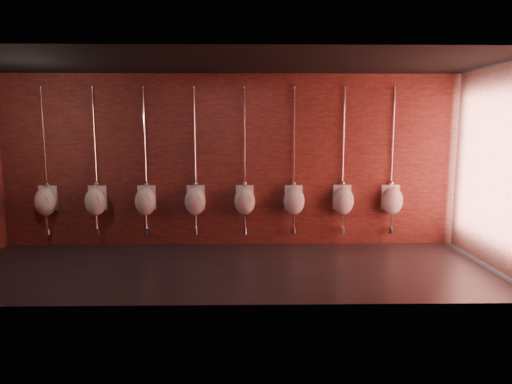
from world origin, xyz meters
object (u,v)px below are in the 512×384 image
at_px(urinal_5, 294,200).
at_px(urinal_0, 46,201).
at_px(urinal_2, 146,201).
at_px(urinal_6, 343,200).
at_px(urinal_7, 392,200).
at_px(urinal_3, 195,200).
at_px(urinal_1, 96,201).
at_px(urinal_4, 245,200).

bearing_deg(urinal_5, urinal_0, 180.00).
bearing_deg(urinal_5, urinal_2, 180.00).
bearing_deg(urinal_6, urinal_2, 180.00).
bearing_deg(urinal_7, urinal_6, 180.00).
xyz_separation_m(urinal_3, urinal_5, (1.84, 0.00, 0.00)).
xyz_separation_m(urinal_1, urinal_7, (5.53, 0.00, 0.00)).
bearing_deg(urinal_6, urinal_7, 0.00).
bearing_deg(urinal_5, urinal_4, 180.00).
xyz_separation_m(urinal_1, urinal_4, (2.77, 0.00, 0.00)).
bearing_deg(urinal_4, urinal_2, 180.00).
distance_m(urinal_5, urinal_6, 0.92).
xyz_separation_m(urinal_1, urinal_6, (4.61, 0.00, 0.00)).
bearing_deg(urinal_2, urinal_4, 0.00).
bearing_deg(urinal_4, urinal_7, 0.00).
relative_size(urinal_4, urinal_7, 1.00).
xyz_separation_m(urinal_4, urinal_7, (2.77, 0.00, 0.00)).
bearing_deg(urinal_7, urinal_0, 180.00).
bearing_deg(urinal_3, urinal_1, 180.00).
bearing_deg(urinal_7, urinal_2, 180.00).
bearing_deg(urinal_1, urinal_4, 0.00).
xyz_separation_m(urinal_1, urinal_5, (3.69, 0.00, 0.00)).
bearing_deg(urinal_2, urinal_0, 180.00).
xyz_separation_m(urinal_6, urinal_7, (0.92, 0.00, 0.00)).
distance_m(urinal_1, urinal_2, 0.92).
height_order(urinal_1, urinal_4, same).
xyz_separation_m(urinal_0, urinal_7, (6.45, 0.00, 0.00)).
relative_size(urinal_0, urinal_6, 1.00).
height_order(urinal_1, urinal_7, same).
bearing_deg(urinal_6, urinal_4, 180.00).
relative_size(urinal_2, urinal_3, 1.00).
xyz_separation_m(urinal_0, urinal_3, (2.77, 0.00, 0.00)).
bearing_deg(urinal_1, urinal_6, 0.00).
relative_size(urinal_3, urinal_6, 1.00).
distance_m(urinal_1, urinal_6, 4.61).
bearing_deg(urinal_6, urinal_5, 180.00).
bearing_deg(urinal_0, urinal_4, 0.00).
bearing_deg(urinal_0, urinal_3, 0.00).
bearing_deg(urinal_5, urinal_3, 180.00).
bearing_deg(urinal_1, urinal_5, 0.00).
height_order(urinal_4, urinal_5, same).
relative_size(urinal_2, urinal_4, 1.00).
bearing_deg(urinal_4, urinal_5, 0.00).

